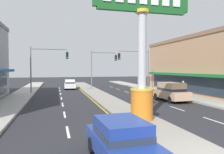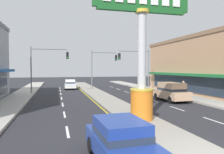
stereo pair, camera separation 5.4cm
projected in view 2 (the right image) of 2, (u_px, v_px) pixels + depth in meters
The scene contains 13 objects.
median_strip at pixel (102, 96), 25.25m from camera, with size 2.58×52.00×0.14m, color gray.
sidewalk_left at pixel (13, 102), 20.98m from camera, with size 2.77×60.00×0.18m, color #ADA89E.
sidewalk_right at pixel (181, 96), 25.64m from camera, with size 2.77×60.00×0.18m, color #ADA89E.
lane_markings at pixel (104, 98), 23.94m from camera, with size 9.32×52.00×0.01m.
district_sign at pixel (142, 58), 13.26m from camera, with size 6.19×1.44×8.28m.
storefront_right at pixel (217, 66), 28.27m from camera, with size 10.86×20.73×7.45m.
traffic_light_left_side at pixel (45, 62), 28.12m from camera, with size 4.86×0.46×6.20m.
traffic_light_right_side at pixel (138, 62), 31.73m from camera, with size 4.86×0.46×6.20m.
traffic_light_median_far at pixel (101, 63), 34.33m from camera, with size 4.20×0.46×6.20m.
sedan_near_right_lane at pixel (122, 141), 7.49m from camera, with size 2.00×4.38×1.53m.
sedan_far_right_lane at pixel (70, 84), 35.25m from camera, with size 1.97×4.37×1.53m.
suv_near_left_lane at pixel (171, 91), 22.02m from camera, with size 2.05×4.64×1.90m.
pedestrian_far_side at pixel (183, 88), 24.39m from camera, with size 0.34×0.45×1.75m.
Camera 2 is at (-5.13, -6.64, 3.32)m, focal length 34.45 mm.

